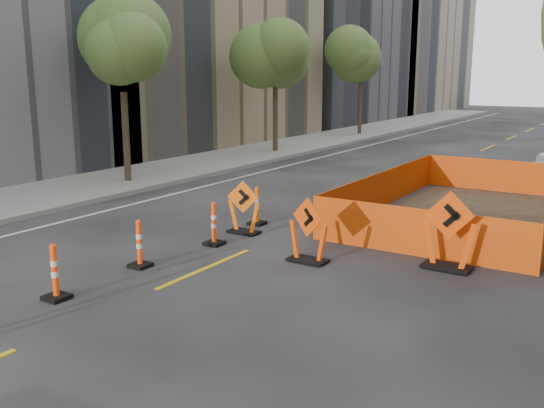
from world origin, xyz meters
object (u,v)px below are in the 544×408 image
Objects in this scene: channelizer_4 at (139,244)px; chevron_sign_right at (449,230)px; channelizer_6 at (257,206)px; channelizer_3 at (55,272)px; chevron_sign_left at (244,207)px; chevron_sign_center at (308,230)px; channelizer_5 at (214,224)px.

chevron_sign_right is at bearing 31.46° from channelizer_4.
channelizer_6 is at bearing 89.23° from channelizer_4.
channelizer_6 is (0.01, 6.45, -0.00)m from channelizer_3.
chevron_sign_left is 0.95× the size of chevron_sign_center.
channelizer_4 is 0.72× the size of chevron_sign_center.
channelizer_4 is at bearing -167.92° from chevron_sign_right.
channelizer_5 is (0.28, 2.15, 0.01)m from channelizer_4.
chevron_sign_left reaches higher than channelizer_3.
chevron_sign_left is at bearing 90.88° from channelizer_5.
channelizer_4 is at bearing -90.77° from channelizer_6.
channelizer_6 is (0.06, 4.30, 0.01)m from channelizer_4.
channelizer_3 is at bearing -90.06° from channelizer_6.
chevron_sign_center is (2.52, -1.20, 0.03)m from chevron_sign_left.
chevron_sign_left reaches higher than channelizer_5.
chevron_sign_right is at bearing -20.55° from chevron_sign_left.
channelizer_6 is (-0.23, 2.15, -0.00)m from channelizer_5.
chevron_sign_center is at bearing 57.83° from channelizer_3.
channelizer_5 reaches higher than channelizer_4.
channelizer_3 is 0.77× the size of chevron_sign_left.
chevron_sign_center is at bearing 1.22° from channelizer_5.
channelizer_3 is at bearing -93.11° from channelizer_5.
chevron_sign_center is 0.86× the size of chevron_sign_right.
channelizer_4 is at bearing -114.33° from chevron_sign_left.
channelizer_4 is 6.41m from chevron_sign_right.
chevron_sign_right reaches higher than channelizer_5.
chevron_sign_right reaches higher than channelizer_3.
channelizer_6 is at bearing 150.52° from chevron_sign_right.
channelizer_3 is 6.45m from channelizer_6.
chevron_sign_center is 2.90m from chevron_sign_right.
chevron_sign_left is at bearing 171.77° from chevron_sign_center.
channelizer_4 is 0.76× the size of chevron_sign_left.
channelizer_4 is 4.30m from channelizer_6.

